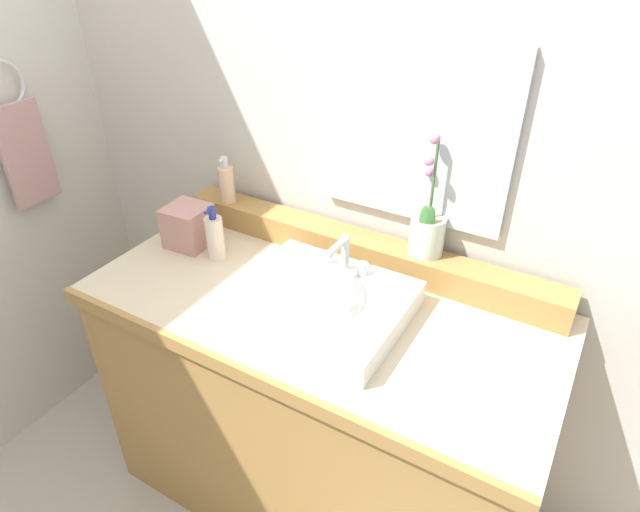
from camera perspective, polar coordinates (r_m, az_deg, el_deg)
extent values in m
cube|color=#BAB4A9|center=(2.22, -0.14, -24.07)|extent=(3.16, 3.81, 0.10)
cube|color=beige|center=(1.66, 7.52, 15.53)|extent=(3.16, 0.20, 2.64)
cube|color=#A47B40|center=(1.84, -0.16, -16.13)|extent=(1.32, 0.61, 0.83)
cube|color=beige|center=(1.54, -0.18, -5.49)|extent=(1.34, 0.63, 0.04)
cube|color=#A47B40|center=(1.35, -7.17, -12.62)|extent=(1.34, 0.02, 0.04)
cube|color=#A47B40|center=(1.69, 4.18, 0.77)|extent=(1.26, 0.10, 0.09)
cube|color=white|center=(1.47, 0.09, -5.05)|extent=(0.45, 0.39, 0.07)
sphere|color=white|center=(1.46, -0.30, -5.59)|extent=(0.27, 0.27, 0.27)
cylinder|color=silver|center=(1.52, 2.66, 0.22)|extent=(0.02, 0.02, 0.10)
cylinder|color=silver|center=(1.45, 1.68, 0.87)|extent=(0.02, 0.11, 0.02)
sphere|color=silver|center=(1.49, 2.71, 1.84)|extent=(0.03, 0.03, 0.03)
cylinder|color=silver|center=(1.56, 0.85, -0.22)|extent=(0.03, 0.03, 0.04)
cylinder|color=silver|center=(1.51, 4.47, -1.37)|extent=(0.03, 0.03, 0.04)
ellipsoid|color=beige|center=(1.57, -1.86, -0.21)|extent=(0.07, 0.04, 0.02)
cylinder|color=silver|center=(1.59, 11.16, 2.17)|extent=(0.10, 0.10, 0.12)
cylinder|color=tan|center=(1.56, 11.36, 3.81)|extent=(0.09, 0.09, 0.01)
cylinder|color=#476B38|center=(1.51, 11.85, 7.77)|extent=(0.01, 0.01, 0.23)
ellipsoid|color=#387033|center=(1.52, 10.87, 3.97)|extent=(0.03, 0.02, 0.07)
ellipsoid|color=#387033|center=(1.52, 11.49, 3.87)|extent=(0.03, 0.03, 0.07)
sphere|color=#C77CAF|center=(1.53, 11.39, 8.65)|extent=(0.03, 0.03, 0.03)
sphere|color=#C77CAF|center=(1.46, 11.40, 9.74)|extent=(0.03, 0.03, 0.03)
sphere|color=#C77CAF|center=(1.47, 11.97, 11.95)|extent=(0.03, 0.03, 0.03)
cylinder|color=beige|center=(1.87, -9.77, 7.40)|extent=(0.05, 0.05, 0.12)
cylinder|color=silver|center=(1.84, -9.97, 9.38)|extent=(0.02, 0.02, 0.02)
cylinder|color=silver|center=(1.84, -10.03, 9.92)|extent=(0.02, 0.02, 0.02)
cylinder|color=silver|center=(1.82, -10.33, 9.88)|extent=(0.01, 0.03, 0.01)
cylinder|color=beige|center=(1.72, -10.96, 1.87)|extent=(0.06, 0.06, 0.14)
cylinder|color=navy|center=(1.69, -11.23, 4.15)|extent=(0.02, 0.02, 0.02)
cylinder|color=navy|center=(1.68, -11.30, 4.72)|extent=(0.03, 0.03, 0.02)
cylinder|color=navy|center=(1.66, -11.65, 4.62)|extent=(0.01, 0.03, 0.01)
cube|color=tan|center=(1.81, -13.66, 3.10)|extent=(0.14, 0.14, 0.14)
cube|color=silver|center=(1.53, 9.97, 12.56)|extent=(0.54, 0.02, 0.50)
torus|color=silver|center=(2.09, -30.48, 15.16)|extent=(0.01, 0.16, 0.16)
cube|color=tan|center=(2.14, -28.47, 9.34)|extent=(0.02, 0.17, 0.35)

